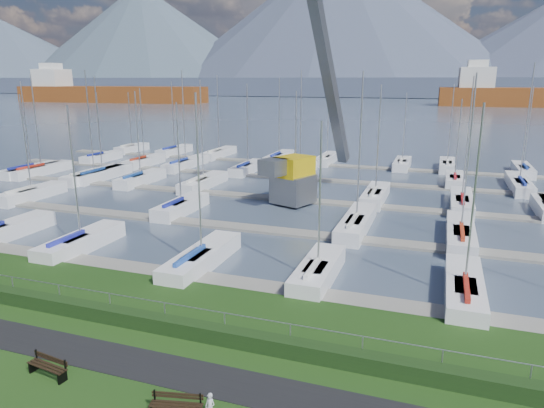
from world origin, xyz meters
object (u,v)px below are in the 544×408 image
at_px(bench_right, 177,405).
at_px(person, 210,403).
at_px(bench_left, 48,366).
at_px(crane, 302,143).

height_order(bench_right, person, person).
relative_size(bench_left, bench_right, 1.00).
relative_size(bench_left, person, 1.80).
bearing_deg(bench_right, crane, 85.64).
bearing_deg(bench_right, person, 4.98).
distance_m(bench_left, person, 6.87).
bearing_deg(bench_left, bench_right, 3.91).
bearing_deg(crane, bench_right, -60.33).
distance_m(person, crane, 31.56).
relative_size(bench_right, person, 1.81).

